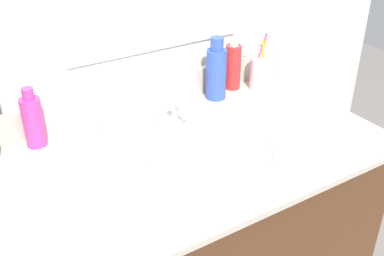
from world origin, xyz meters
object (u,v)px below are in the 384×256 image
(faucet, at_px, (176,115))
(soap_bar, at_px, (113,128))
(bottle_shampoo_blue, at_px, (216,72))
(bottle_soap_pink, at_px, (33,120))
(bottle_spray_red, at_px, (233,66))
(cup_white_ceramic, at_px, (261,72))

(faucet, relative_size, soap_bar, 2.50)
(bottle_shampoo_blue, xyz_separation_m, bottle_soap_pink, (-0.59, 0.02, -0.02))
(faucet, height_order, bottle_spray_red, bottle_spray_red)
(bottle_spray_red, relative_size, bottle_shampoo_blue, 0.89)
(bottle_soap_pink, relative_size, cup_white_ceramic, 0.87)
(bottle_shampoo_blue, xyz_separation_m, cup_white_ceramic, (0.18, -0.02, -0.04))
(cup_white_ceramic, bearing_deg, bottle_spray_red, 147.34)
(bottle_shampoo_blue, distance_m, cup_white_ceramic, 0.18)
(bottle_spray_red, height_order, soap_bar, bottle_spray_red)
(cup_white_ceramic, bearing_deg, faucet, -170.48)
(faucet, xyz_separation_m, bottle_spray_red, (0.29, 0.12, 0.05))
(faucet, distance_m, bottle_shampoo_blue, 0.22)
(faucet, relative_size, bottle_soap_pink, 0.93)
(bottle_spray_red, distance_m, soap_bar, 0.49)
(bottle_spray_red, bearing_deg, bottle_shampoo_blue, -159.67)
(bottle_soap_pink, bearing_deg, bottle_shampoo_blue, -1.99)
(faucet, xyz_separation_m, cup_white_ceramic, (0.38, 0.06, 0.03))
(soap_bar, bearing_deg, bottle_spray_red, 7.69)
(soap_bar, bearing_deg, faucet, -15.67)
(faucet, relative_size, cup_white_ceramic, 0.81)
(faucet, bearing_deg, soap_bar, 164.33)
(bottle_shampoo_blue, height_order, cup_white_ceramic, bottle_shampoo_blue)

